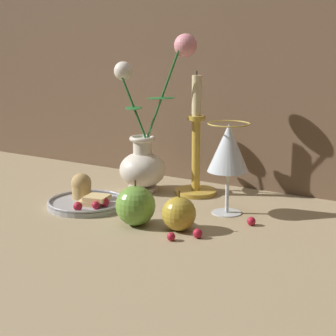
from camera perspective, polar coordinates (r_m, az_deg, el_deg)
name	(u,v)px	position (r m, az deg, el deg)	size (l,w,h in m)	color
ground_plane	(136,209)	(1.20, -3.27, -4.23)	(2.40, 2.40, 0.00)	#9E8966
vase	(145,150)	(1.33, -2.33, 1.86)	(0.21, 0.11, 0.37)	silver
plate_with_pastries	(87,199)	(1.24, -8.27, -3.13)	(0.17, 0.17, 0.07)	#A3A3A8
wine_glass	(228,151)	(1.15, 6.14, 1.76)	(0.09, 0.09, 0.19)	silver
candlestick	(196,157)	(1.30, 2.85, 1.10)	(0.10, 0.10, 0.29)	gold
apple_beside_vase	(179,214)	(1.07, 1.12, -4.66)	(0.07, 0.07, 0.08)	#B2932D
apple_near_glass	(136,206)	(1.10, -3.32, -3.83)	(0.08, 0.08, 0.09)	#669938
berry_near_plate	(251,221)	(1.11, 8.45, -5.36)	(0.02, 0.02, 0.02)	#AD192D
berry_front_center	(135,207)	(1.19, -3.41, -4.01)	(0.02, 0.02, 0.02)	#AD192D
berry_by_glass_stem	(140,202)	(1.22, -2.88, -3.51)	(0.02, 0.02, 0.02)	#AD192D
berry_under_candlestick	(171,237)	(1.02, 0.31, -6.98)	(0.02, 0.02, 0.02)	#AD192D
berry_far_right	(198,233)	(1.03, 3.03, -6.65)	(0.02, 0.02, 0.02)	#AD192D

